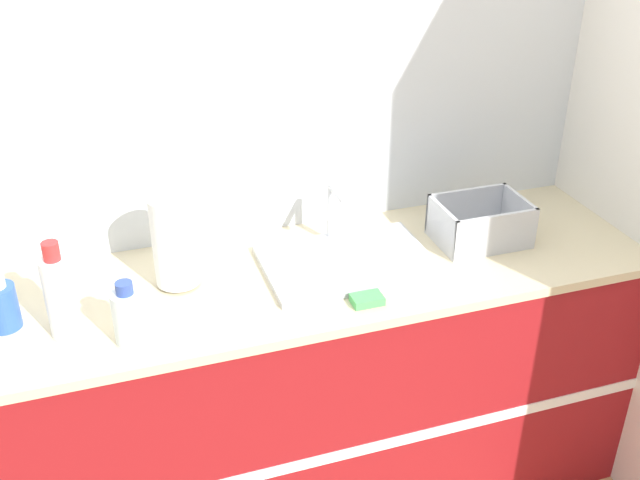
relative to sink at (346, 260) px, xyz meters
name	(u,v)px	position (x,y,z in m)	size (l,w,h in m)	color
wall_back	(265,121)	(-0.16, 0.33, 0.36)	(4.63, 0.06, 2.60)	silver
wall_right	(634,116)	(0.98, 0.00, 0.36)	(0.06, 2.61, 2.60)	silver
counter_cabinet	(299,391)	(-0.16, 0.00, -0.48)	(2.25, 0.63, 0.93)	maroon
sink	(346,260)	(0.00, 0.00, 0.00)	(0.52, 0.36, 0.21)	silver
paper_towel_roll	(175,241)	(-0.51, 0.05, 0.13)	(0.13, 0.13, 0.28)	#4C4C51
dish_rack	(480,226)	(0.46, 0.01, 0.04)	(0.29, 0.21, 0.14)	#B7BABF
bottle_clear	(128,316)	(-0.68, -0.19, 0.06)	(0.08, 0.08, 0.18)	silver
bottle_blue	(1,306)	(-0.99, -0.02, 0.05)	(0.09, 0.09, 0.15)	#2D56B7
bottle_white_spray	(60,295)	(-0.84, -0.10, 0.11)	(0.08, 0.08, 0.28)	white
sponge	(367,299)	(-0.02, -0.22, 0.00)	(0.09, 0.06, 0.02)	#4CB259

